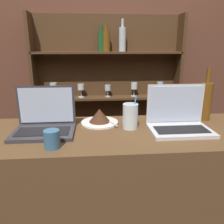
{
  "coord_description": "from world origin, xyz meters",
  "views": [
    {
      "loc": [
        -0.08,
        -0.81,
        1.45
      ],
      "look_at": [
        0.01,
        0.3,
        1.12
      ],
      "focal_mm": 35.0,
      "sensor_mm": 36.0,
      "label": 1
    }
  ],
  "objects": [
    {
      "name": "laptop_far",
      "position": [
        0.36,
        0.27,
        1.08
      ],
      "size": [
        0.32,
        0.21,
        0.24
      ],
      "color": "silver",
      "rests_on": "bar_counter"
    },
    {
      "name": "water_glass",
      "position": [
        0.11,
        0.31,
        1.09
      ],
      "size": [
        0.08,
        0.08,
        0.18
      ],
      "color": "silver",
      "rests_on": "bar_counter"
    },
    {
      "name": "coffee_cup",
      "position": [
        -0.28,
        0.09,
        1.07
      ],
      "size": [
        0.07,
        0.07,
        0.08
      ],
      "color": "#38668C",
      "rests_on": "bar_counter"
    },
    {
      "name": "wine_bottle_amber",
      "position": [
        0.59,
        0.43,
        1.15
      ],
      "size": [
        0.07,
        0.07,
        0.32
      ],
      "color": "brown",
      "rests_on": "bar_counter"
    },
    {
      "name": "laptop_near",
      "position": [
        -0.35,
        0.3,
        1.08
      ],
      "size": [
        0.31,
        0.23,
        0.23
      ],
      "color": "#333338",
      "rests_on": "bar_counter"
    },
    {
      "name": "bar_counter",
      "position": [
        0.0,
        0.27,
        0.51
      ],
      "size": [
        1.93,
        0.54,
        1.02
      ],
      "color": "brown",
      "rests_on": "ground_plane"
    },
    {
      "name": "back_shelf",
      "position": [
        0.05,
        1.38,
        0.92
      ],
      "size": [
        1.45,
        0.18,
        1.76
      ],
      "color": "#472D19",
      "rests_on": "ground_plane"
    },
    {
      "name": "cake_plate",
      "position": [
        -0.06,
        0.4,
        1.06
      ],
      "size": [
        0.22,
        0.22,
        0.09
      ],
      "color": "white",
      "rests_on": "bar_counter"
    },
    {
      "name": "back_wall",
      "position": [
        0.0,
        1.46,
        1.35
      ],
      "size": [
        7.0,
        0.06,
        2.7
      ],
      "color": "brown",
      "rests_on": "ground_plane"
    }
  ]
}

